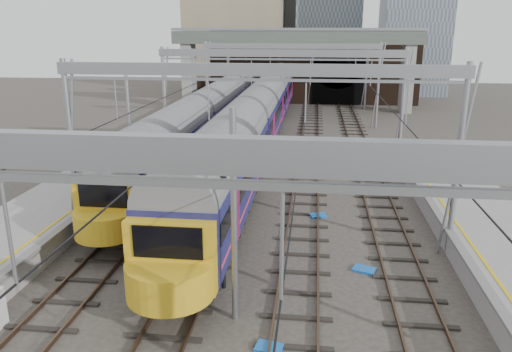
# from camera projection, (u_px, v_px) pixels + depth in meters

# --- Properties ---
(tracks) EXTENTS (14.40, 80.00, 0.22)m
(tracks) POSITION_uv_depth(u_px,v_px,m) (271.00, 194.00, 28.85)
(tracks) COLOR #4C3828
(tracks) RESTS_ON ground
(overhead_line) EXTENTS (16.80, 80.00, 8.00)m
(overhead_line) POSITION_uv_depth(u_px,v_px,m) (280.00, 69.00, 33.16)
(overhead_line) COLOR gray
(overhead_line) RESTS_ON ground
(retaining_wall) EXTENTS (28.00, 2.75, 9.00)m
(retaining_wall) POSITION_uv_depth(u_px,v_px,m) (309.00, 69.00, 62.62)
(retaining_wall) COLOR black
(retaining_wall) RESTS_ON ground
(overbridge) EXTENTS (28.00, 3.00, 9.25)m
(overbridge) POSITION_uv_depth(u_px,v_px,m) (296.00, 46.00, 56.29)
(overbridge) COLOR gray
(overbridge) RESTS_ON ground
(train_main) EXTENTS (3.00, 69.38, 5.10)m
(train_main) POSITION_uv_depth(u_px,v_px,m) (270.00, 99.00, 48.50)
(train_main) COLOR black
(train_main) RESTS_ON ground
(train_second) EXTENTS (2.78, 64.23, 4.79)m
(train_second) POSITION_uv_depth(u_px,v_px,m) (233.00, 97.00, 50.78)
(train_second) COLOR black
(train_second) RESTS_ON ground
(signal_near_centre) EXTENTS (0.39, 0.47, 5.09)m
(signal_near_centre) POSITION_uv_depth(u_px,v_px,m) (222.00, 207.00, 17.45)
(signal_near_centre) COLOR black
(signal_near_centre) RESTS_ON ground
(equip_cover_a) EXTENTS (0.90, 0.72, 0.09)m
(equip_cover_a) POSITION_uv_depth(u_px,v_px,m) (269.00, 348.00, 14.88)
(equip_cover_a) COLOR blue
(equip_cover_a) RESTS_ON ground
(equip_cover_b) EXTENTS (0.99, 0.84, 0.10)m
(equip_cover_b) POSITION_uv_depth(u_px,v_px,m) (318.00, 215.00, 25.39)
(equip_cover_b) COLOR blue
(equip_cover_b) RESTS_ON ground
(equip_cover_c) EXTENTS (1.00, 0.86, 0.10)m
(equip_cover_c) POSITION_uv_depth(u_px,v_px,m) (364.00, 270.00, 19.70)
(equip_cover_c) COLOR blue
(equip_cover_c) RESTS_ON ground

